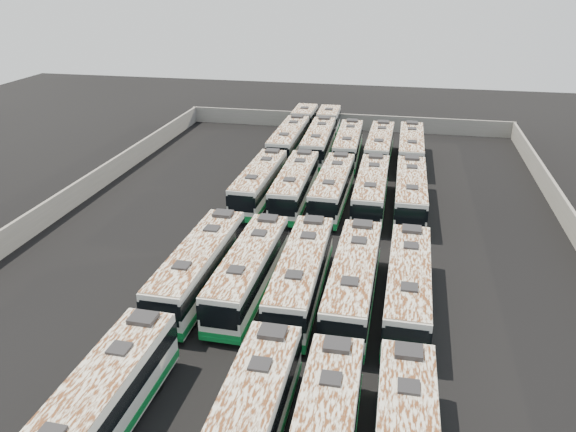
% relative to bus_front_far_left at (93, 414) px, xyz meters
% --- Properties ---
extents(ground, '(140.00, 140.00, 0.00)m').
position_rel_bus_front_far_left_xyz_m(ground, '(5.36, 23.46, -1.89)').
color(ground, black).
rests_on(ground, ground).
extents(perimeter_wall, '(45.20, 73.20, 2.20)m').
position_rel_bus_front_far_left_xyz_m(perimeter_wall, '(5.36, 23.46, -0.79)').
color(perimeter_wall, '#65635E').
rests_on(perimeter_wall, ground).
extents(bus_front_far_left, '(3.09, 13.19, 3.70)m').
position_rel_bus_front_far_left_xyz_m(bus_front_far_left, '(0.00, 0.00, 0.00)').
color(bus_front_far_left, silver).
rests_on(bus_front_far_left, ground).
extents(bus_midfront_far_left, '(2.97, 13.10, 3.68)m').
position_rel_bus_front_far_left_xyz_m(bus_midfront_far_left, '(-0.03, 14.41, -0.01)').
color(bus_midfront_far_left, silver).
rests_on(bus_midfront_far_left, ground).
extents(bus_midfront_left, '(2.93, 12.72, 3.57)m').
position_rel_bus_front_far_left_xyz_m(bus_midfront_left, '(3.47, 14.64, -0.07)').
color(bus_midfront_left, silver).
rests_on(bus_midfront_left, ground).
extents(bus_midfront_center, '(2.91, 13.05, 3.67)m').
position_rel_bus_front_far_left_xyz_m(bus_midfront_center, '(7.12, 14.68, -0.02)').
color(bus_midfront_center, silver).
rests_on(bus_midfront_center, ground).
extents(bus_midfront_right, '(2.92, 13.15, 3.70)m').
position_rel_bus_front_far_left_xyz_m(bus_midfront_right, '(10.65, 14.54, -0.00)').
color(bus_midfront_right, silver).
rests_on(bus_midfront_right, ground).
extents(bus_midfront_far_right, '(2.91, 12.89, 3.62)m').
position_rel_bus_front_far_left_xyz_m(bus_midfront_far_right, '(14.19, 14.64, -0.04)').
color(bus_midfront_far_right, silver).
rests_on(bus_midfront_far_right, ground).
extents(bus_midback_far_left, '(2.84, 12.65, 3.56)m').
position_rel_bus_front_far_left_xyz_m(bus_midback_far_left, '(-0.06, 31.58, -0.07)').
color(bus_midback_far_left, silver).
rests_on(bus_midback_far_left, ground).
extents(bus_midback_left, '(2.86, 12.89, 3.63)m').
position_rel_bus_front_far_left_xyz_m(bus_midback_left, '(3.44, 31.48, -0.04)').
color(bus_midback_left, silver).
rests_on(bus_midback_left, ground).
extents(bus_midback_center, '(2.92, 12.78, 3.59)m').
position_rel_bus_front_far_left_xyz_m(bus_midback_center, '(7.06, 31.57, -0.06)').
color(bus_midback_center, silver).
rests_on(bus_midback_center, ground).
extents(bus_midback_right, '(2.74, 12.87, 3.63)m').
position_rel_bus_front_far_left_xyz_m(bus_midback_right, '(10.68, 31.57, -0.04)').
color(bus_midback_right, silver).
rests_on(bus_midback_right, ground).
extents(bus_midback_far_right, '(2.79, 12.96, 3.65)m').
position_rel_bus_front_far_left_xyz_m(bus_midback_far_right, '(14.28, 31.65, -0.03)').
color(bus_midback_far_right, silver).
rests_on(bus_midback_far_right, ground).
extents(bus_back_far_left, '(2.78, 20.36, 3.69)m').
position_rel_bus_front_far_left_xyz_m(bus_back_far_left, '(-0.09, 49.56, -0.01)').
color(bus_back_far_left, silver).
rests_on(bus_back_far_left, ground).
extents(bus_back_left, '(3.24, 20.30, 3.67)m').
position_rel_bus_front_far_left_xyz_m(bus_back_left, '(3.42, 49.57, -0.02)').
color(bus_back_left, silver).
rests_on(bus_back_left, ground).
extents(bus_back_center, '(2.93, 12.63, 3.54)m').
position_rel_bus_front_far_left_xyz_m(bus_back_center, '(7.03, 46.09, -0.08)').
color(bus_back_center, silver).
rests_on(bus_back_center, ground).
extents(bus_back_right, '(2.89, 12.74, 3.58)m').
position_rel_bus_front_far_left_xyz_m(bus_back_right, '(10.70, 45.94, -0.06)').
color(bus_back_right, silver).
rests_on(bus_back_right, ground).
extents(bus_back_far_right, '(2.73, 12.87, 3.63)m').
position_rel_bus_front_far_left_xyz_m(bus_back_far_right, '(14.27, 46.01, -0.04)').
color(bus_back_far_right, silver).
rests_on(bus_back_far_right, ground).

